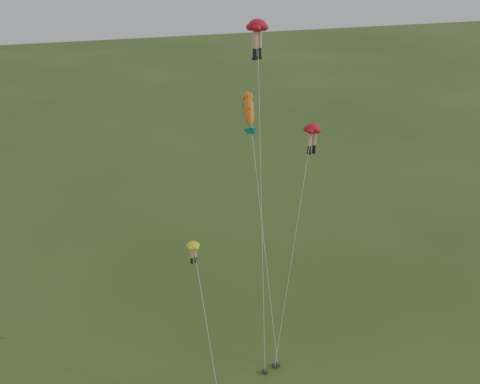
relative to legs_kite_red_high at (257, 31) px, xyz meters
name	(u,v)px	position (x,y,z in m)	size (l,w,h in m)	color
ground	(261,366)	(-3.43, -10.72, -21.02)	(300.00, 300.00, 0.00)	#2E491A
legs_kite_red_high	(257,31)	(0.00, 0.00, 0.00)	(4.75, 12.86, 21.89)	red
legs_kite_red_mid	(312,135)	(2.22, -5.24, -6.45)	(5.76, 6.93, 15.36)	red
legs_kite_yellow	(194,254)	(-7.16, -7.65, -12.96)	(1.03, 7.22, 8.81)	yellow
fish_kite	(249,110)	(-0.49, 0.29, -5.92)	(2.74, 12.98, 16.64)	orange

